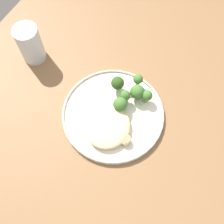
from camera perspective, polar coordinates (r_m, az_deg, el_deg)
ground at (r=1.51m, az=-0.54°, el=-13.00°), size 6.00×6.00×0.00m
wooden_dining_table at (r=0.87m, az=-0.92°, el=-4.60°), size 1.40×1.00×0.74m
dinner_plate at (r=0.80m, az=0.00°, el=-0.34°), size 0.29×0.29×0.02m
noodle_bed at (r=0.77m, az=-0.75°, el=-3.10°), size 0.13×0.12×0.03m
seared_scallop_right_edge at (r=0.79m, az=-1.00°, el=0.15°), size 0.02×0.02×0.02m
seared_scallop_left_edge at (r=0.76m, az=1.70°, el=-4.31°), size 0.03×0.03×0.02m
seared_scallop_front_small at (r=0.76m, az=2.73°, el=-5.68°), size 0.03×0.03×0.02m
seared_scallop_on_noodles at (r=0.77m, az=-3.68°, el=-3.02°), size 0.03×0.03×0.01m
seared_scallop_large_seared at (r=0.77m, az=-0.81°, el=-3.37°), size 0.02×0.02×0.02m
seared_scallop_center_golden at (r=0.76m, az=-2.37°, el=-5.27°), size 0.03×0.03×0.02m
broccoli_floret_front_edge at (r=0.79m, az=2.69°, el=3.29°), size 0.03×0.03×0.05m
broccoli_floret_left_leaning at (r=0.79m, az=7.12°, el=3.29°), size 0.03×0.03×0.05m
broccoli_floret_beside_noodles at (r=0.78m, az=1.70°, el=1.57°), size 0.04×0.04×0.05m
broccoli_floret_near_rim at (r=0.81m, az=5.31°, el=6.58°), size 0.03×0.03×0.05m
broccoli_floret_tall_stalk at (r=0.80m, az=1.14°, el=5.86°), size 0.04×0.04×0.05m
broccoli_floret_rear_charred at (r=0.79m, az=5.16°, el=4.05°), size 0.04×0.04×0.05m
onion_sliver_curled_piece at (r=0.82m, az=5.14°, el=3.21°), size 0.04×0.05×0.00m
onion_sliver_long_sliver at (r=0.79m, az=-0.12°, el=-0.83°), size 0.06×0.01×0.00m
onion_sliver_pale_crescent at (r=0.82m, az=3.73°, el=3.31°), size 0.03×0.04×0.00m
water_glass at (r=0.90m, az=-16.18°, el=12.84°), size 0.07×0.07×0.12m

